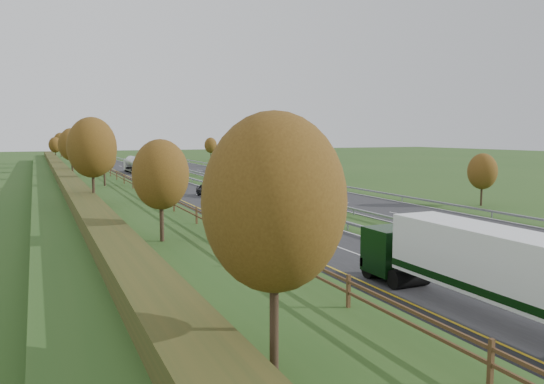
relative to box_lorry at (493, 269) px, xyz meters
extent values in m
plane|color=#284B1A|center=(8.56, 58.58, -2.33)|extent=(400.00, 400.00, 0.00)
cube|color=black|center=(0.56, 63.58, -2.31)|extent=(10.50, 200.00, 0.04)
cube|color=black|center=(17.06, 63.58, -2.31)|extent=(10.50, 200.00, 0.04)
cube|color=black|center=(-3.19, 63.58, -2.31)|extent=(3.00, 200.00, 0.04)
cube|color=silver|center=(-4.49, 63.58, -2.28)|extent=(0.15, 200.00, 0.01)
cube|color=gold|center=(-1.69, 63.58, -2.28)|extent=(0.15, 200.00, 0.01)
cube|color=silver|center=(5.61, 63.58, -2.28)|extent=(0.15, 200.00, 0.01)
cube|color=silver|center=(12.01, 63.58, -2.28)|extent=(0.15, 200.00, 0.01)
cube|color=silver|center=(22.11, 63.58, -2.28)|extent=(0.15, 200.00, 0.01)
cube|color=silver|center=(1.81, 2.58, -2.28)|extent=(0.15, 4.00, 0.01)
cube|color=silver|center=(1.81, 14.58, -2.28)|extent=(0.15, 4.00, 0.01)
cube|color=silver|center=(15.81, 14.58, -2.28)|extent=(0.15, 4.00, 0.01)
cube|color=silver|center=(1.81, 26.58, -2.28)|extent=(0.15, 4.00, 0.01)
cube|color=silver|center=(15.81, 26.58, -2.28)|extent=(0.15, 4.00, 0.01)
cube|color=silver|center=(1.81, 38.58, -2.28)|extent=(0.15, 4.00, 0.01)
cube|color=silver|center=(15.81, 38.58, -2.28)|extent=(0.15, 4.00, 0.01)
cube|color=silver|center=(1.81, 50.58, -2.28)|extent=(0.15, 4.00, 0.01)
cube|color=silver|center=(15.81, 50.58, -2.28)|extent=(0.15, 4.00, 0.01)
cube|color=silver|center=(1.81, 62.58, -2.28)|extent=(0.15, 4.00, 0.01)
cube|color=silver|center=(15.81, 62.58, -2.28)|extent=(0.15, 4.00, 0.01)
cube|color=silver|center=(1.81, 74.58, -2.28)|extent=(0.15, 4.00, 0.01)
cube|color=silver|center=(15.81, 74.58, -2.28)|extent=(0.15, 4.00, 0.01)
cube|color=silver|center=(1.81, 86.58, -2.28)|extent=(0.15, 4.00, 0.01)
cube|color=silver|center=(15.81, 86.58, -2.28)|extent=(0.15, 4.00, 0.01)
cube|color=silver|center=(1.81, 98.58, -2.28)|extent=(0.15, 4.00, 0.01)
cube|color=silver|center=(15.81, 98.58, -2.28)|extent=(0.15, 4.00, 0.01)
cube|color=silver|center=(1.81, 110.58, -2.28)|extent=(0.15, 4.00, 0.01)
cube|color=silver|center=(15.81, 110.58, -2.28)|extent=(0.15, 4.00, 0.01)
cube|color=silver|center=(1.81, 122.58, -2.28)|extent=(0.15, 4.00, 0.01)
cube|color=silver|center=(15.81, 122.58, -2.28)|extent=(0.15, 4.00, 0.01)
cube|color=silver|center=(1.81, 134.58, -2.28)|extent=(0.15, 4.00, 0.01)
cube|color=silver|center=(15.81, 134.58, -2.28)|extent=(0.15, 4.00, 0.01)
cube|color=silver|center=(1.81, 146.58, -2.28)|extent=(0.15, 4.00, 0.01)
cube|color=silver|center=(15.81, 146.58, -2.28)|extent=(0.15, 4.00, 0.01)
cube|color=silver|center=(1.81, 158.58, -2.28)|extent=(0.15, 4.00, 0.01)
cube|color=silver|center=(15.81, 158.58, -2.28)|extent=(0.15, 4.00, 0.01)
cube|color=#284B1A|center=(-12.44, 63.58, -1.33)|extent=(12.00, 200.00, 2.00)
cube|color=#343B18|center=(-14.44, 63.58, 0.22)|extent=(2.20, 180.00, 1.10)
cube|color=#422B19|center=(-7.94, 63.58, 0.22)|extent=(0.08, 184.00, 0.10)
cube|color=#422B19|center=(-7.94, 63.58, 0.62)|extent=(0.08, 184.00, 0.10)
cube|color=#422B19|center=(-7.94, -7.42, 0.27)|extent=(0.12, 0.12, 1.20)
cube|color=#422B19|center=(-7.94, -0.92, 0.27)|extent=(0.12, 0.12, 1.20)
cube|color=#422B19|center=(-7.94, 5.58, 0.27)|extent=(0.12, 0.12, 1.20)
cube|color=#422B19|center=(-7.94, 12.08, 0.27)|extent=(0.12, 0.12, 1.20)
cube|color=#422B19|center=(-7.94, 18.58, 0.27)|extent=(0.12, 0.12, 1.20)
cube|color=#422B19|center=(-7.94, 25.08, 0.27)|extent=(0.12, 0.12, 1.20)
cube|color=#422B19|center=(-7.94, 31.58, 0.27)|extent=(0.12, 0.12, 1.20)
cube|color=#422B19|center=(-7.94, 38.08, 0.27)|extent=(0.12, 0.12, 1.20)
cube|color=#422B19|center=(-7.94, 44.58, 0.27)|extent=(0.12, 0.12, 1.20)
cube|color=#422B19|center=(-7.94, 51.08, 0.27)|extent=(0.12, 0.12, 1.20)
cube|color=#422B19|center=(-7.94, 57.58, 0.27)|extent=(0.12, 0.12, 1.20)
cube|color=#422B19|center=(-7.94, 64.08, 0.27)|extent=(0.12, 0.12, 1.20)
cube|color=#422B19|center=(-7.94, 70.58, 0.27)|extent=(0.12, 0.12, 1.20)
cube|color=#422B19|center=(-7.94, 77.08, 0.27)|extent=(0.12, 0.12, 1.20)
cube|color=#422B19|center=(-7.94, 83.58, 0.27)|extent=(0.12, 0.12, 1.20)
cube|color=#422B19|center=(-7.94, 90.08, 0.27)|extent=(0.12, 0.12, 1.20)
cube|color=#422B19|center=(-7.94, 96.58, 0.27)|extent=(0.12, 0.12, 1.20)
cube|color=#422B19|center=(-7.94, 103.08, 0.27)|extent=(0.12, 0.12, 1.20)
cube|color=#422B19|center=(-7.94, 109.58, 0.27)|extent=(0.12, 0.12, 1.20)
cube|color=#422B19|center=(-7.94, 116.08, 0.27)|extent=(0.12, 0.12, 1.20)
cube|color=#422B19|center=(-7.94, 122.58, 0.27)|extent=(0.12, 0.12, 1.20)
cube|color=#422B19|center=(-7.94, 129.08, 0.27)|extent=(0.12, 0.12, 1.20)
cube|color=#422B19|center=(-7.94, 135.58, 0.27)|extent=(0.12, 0.12, 1.20)
cube|color=#422B19|center=(-7.94, 142.08, 0.27)|extent=(0.12, 0.12, 1.20)
cube|color=#422B19|center=(-7.94, 148.58, 0.27)|extent=(0.12, 0.12, 1.20)
cube|color=#422B19|center=(-7.94, 155.08, 0.27)|extent=(0.12, 0.12, 1.20)
cube|color=gray|center=(6.26, 63.58, -1.71)|extent=(0.32, 200.00, 0.18)
cube|color=gray|center=(6.26, 7.58, -2.05)|extent=(0.10, 0.14, 0.56)
cube|color=gray|center=(6.26, 14.58, -2.05)|extent=(0.10, 0.14, 0.56)
cube|color=gray|center=(6.26, 21.58, -2.05)|extent=(0.10, 0.14, 0.56)
cube|color=gray|center=(6.26, 28.58, -2.05)|extent=(0.10, 0.14, 0.56)
cube|color=gray|center=(6.26, 35.58, -2.05)|extent=(0.10, 0.14, 0.56)
cube|color=gray|center=(6.26, 42.58, -2.05)|extent=(0.10, 0.14, 0.56)
cube|color=gray|center=(6.26, 49.58, -2.05)|extent=(0.10, 0.14, 0.56)
cube|color=gray|center=(6.26, 56.58, -2.05)|extent=(0.10, 0.14, 0.56)
cube|color=gray|center=(6.26, 63.58, -2.05)|extent=(0.10, 0.14, 0.56)
cube|color=gray|center=(6.26, 70.58, -2.05)|extent=(0.10, 0.14, 0.56)
cube|color=gray|center=(6.26, 77.58, -2.05)|extent=(0.10, 0.14, 0.56)
cube|color=gray|center=(6.26, 84.58, -2.05)|extent=(0.10, 0.14, 0.56)
cube|color=gray|center=(6.26, 91.58, -2.05)|extent=(0.10, 0.14, 0.56)
cube|color=gray|center=(6.26, 98.58, -2.05)|extent=(0.10, 0.14, 0.56)
cube|color=gray|center=(6.26, 105.58, -2.05)|extent=(0.10, 0.14, 0.56)
cube|color=gray|center=(6.26, 112.58, -2.05)|extent=(0.10, 0.14, 0.56)
cube|color=gray|center=(6.26, 119.58, -2.05)|extent=(0.10, 0.14, 0.56)
cube|color=gray|center=(6.26, 126.58, -2.05)|extent=(0.10, 0.14, 0.56)
cube|color=gray|center=(6.26, 133.58, -2.05)|extent=(0.10, 0.14, 0.56)
cube|color=gray|center=(6.26, 140.58, -2.05)|extent=(0.10, 0.14, 0.56)
cube|color=gray|center=(6.26, 147.58, -2.05)|extent=(0.10, 0.14, 0.56)
cube|color=gray|center=(6.26, 154.58, -2.05)|extent=(0.10, 0.14, 0.56)
cube|color=gray|center=(6.26, 161.58, -2.05)|extent=(0.10, 0.14, 0.56)
cube|color=gray|center=(11.36, 63.58, -1.71)|extent=(0.32, 200.00, 0.18)
cube|color=gray|center=(11.36, 7.58, -2.05)|extent=(0.10, 0.14, 0.56)
cube|color=gray|center=(11.36, 14.58, -2.05)|extent=(0.10, 0.14, 0.56)
cube|color=gray|center=(11.36, 21.58, -2.05)|extent=(0.10, 0.14, 0.56)
cube|color=gray|center=(11.36, 28.58, -2.05)|extent=(0.10, 0.14, 0.56)
cube|color=gray|center=(11.36, 35.58, -2.05)|extent=(0.10, 0.14, 0.56)
cube|color=gray|center=(11.36, 42.58, -2.05)|extent=(0.10, 0.14, 0.56)
cube|color=gray|center=(11.36, 49.58, -2.05)|extent=(0.10, 0.14, 0.56)
cube|color=gray|center=(11.36, 56.58, -2.05)|extent=(0.10, 0.14, 0.56)
cube|color=gray|center=(11.36, 63.58, -2.05)|extent=(0.10, 0.14, 0.56)
cube|color=gray|center=(11.36, 70.58, -2.05)|extent=(0.10, 0.14, 0.56)
cube|color=gray|center=(11.36, 77.58, -2.05)|extent=(0.10, 0.14, 0.56)
cube|color=gray|center=(11.36, 84.58, -2.05)|extent=(0.10, 0.14, 0.56)
cube|color=gray|center=(11.36, 91.58, -2.05)|extent=(0.10, 0.14, 0.56)
cube|color=gray|center=(11.36, 98.58, -2.05)|extent=(0.10, 0.14, 0.56)
cube|color=gray|center=(11.36, 105.58, -2.05)|extent=(0.10, 0.14, 0.56)
cube|color=gray|center=(11.36, 112.58, -2.05)|extent=(0.10, 0.14, 0.56)
cube|color=gray|center=(11.36, 119.58, -2.05)|extent=(0.10, 0.14, 0.56)
cube|color=gray|center=(11.36, 126.58, -2.05)|extent=(0.10, 0.14, 0.56)
cube|color=gray|center=(11.36, 133.58, -2.05)|extent=(0.10, 0.14, 0.56)
cube|color=gray|center=(11.36, 140.58, -2.05)|extent=(0.10, 0.14, 0.56)
cube|color=gray|center=(11.36, 147.58, -2.05)|extent=(0.10, 0.14, 0.56)
cube|color=gray|center=(11.36, 154.58, -2.05)|extent=(0.10, 0.14, 0.56)
cube|color=gray|center=(11.36, 161.58, -2.05)|extent=(0.10, 0.14, 0.56)
cube|color=gray|center=(22.86, 63.58, -1.71)|extent=(0.32, 200.00, 0.18)
cube|color=gray|center=(22.86, 21.58, -2.05)|extent=(0.10, 0.14, 0.56)
cube|color=gray|center=(22.86, 35.58, -2.05)|extent=(0.10, 0.14, 0.56)
cube|color=gray|center=(22.86, 49.58, -2.05)|extent=(0.10, 0.14, 0.56)
cube|color=gray|center=(22.86, 63.58, -2.05)|extent=(0.10, 0.14, 0.56)
cube|color=gray|center=(22.86, 77.58, -2.05)|extent=(0.10, 0.14, 0.56)
cube|color=gray|center=(22.86, 91.58, -2.05)|extent=(0.10, 0.14, 0.56)
cube|color=gray|center=(22.86, 105.58, -2.05)|extent=(0.10, 0.14, 0.56)
cube|color=gray|center=(22.86, 119.58, -2.05)|extent=(0.10, 0.14, 0.56)
cube|color=gray|center=(22.86, 133.58, -2.05)|extent=(0.10, 0.14, 0.56)
cube|color=gray|center=(22.86, 147.58, -2.05)|extent=(0.10, 0.14, 0.56)
cube|color=gray|center=(22.86, 161.58, -2.05)|extent=(0.10, 0.14, 0.56)
cylinder|color=#2D2116|center=(-12.44, -4.42, 1.06)|extent=(0.24, 0.24, 2.79)
ellipsoid|color=#4D3110|center=(-12.44, -4.42, 4.13)|extent=(3.72, 3.72, 4.65)
cylinder|color=#2D2116|center=(-11.44, 13.58, 0.88)|extent=(0.24, 0.24, 2.43)
ellipsoid|color=#4D3110|center=(-11.44, 13.58, 3.56)|extent=(3.24, 3.24, 4.05)
cylinder|color=#2D2116|center=(-13.44, 31.58, 1.24)|extent=(0.24, 0.24, 3.15)
ellipsoid|color=#4D3110|center=(-13.44, 31.58, 4.71)|extent=(4.20, 4.20, 5.25)
cylinder|color=#2D2116|center=(-10.44, 49.58, 0.75)|extent=(0.24, 0.24, 2.16)
ellipsoid|color=#4D3110|center=(-10.44, 49.58, 3.13)|extent=(2.88, 2.88, 3.60)
cylinder|color=#2D2116|center=(-12.94, 67.58, 1.11)|extent=(0.24, 0.24, 2.88)
ellipsoid|color=#4D3110|center=(-12.94, 67.58, 4.28)|extent=(3.84, 3.84, 4.80)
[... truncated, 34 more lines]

